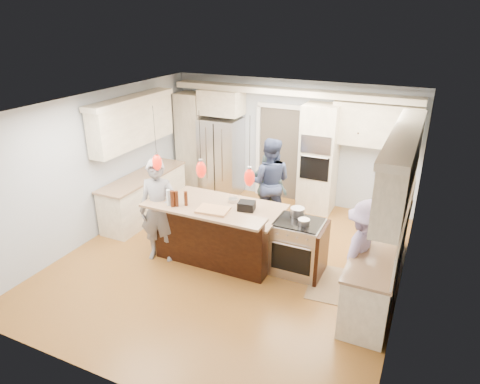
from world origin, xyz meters
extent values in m
plane|color=#AB6E2F|center=(0.00, 0.00, 0.00)|extent=(6.00, 6.00, 0.00)
cube|color=#B2BCC6|center=(0.00, 3.00, 1.35)|extent=(5.50, 0.04, 2.70)
cube|color=#B2BCC6|center=(0.00, -3.00, 1.35)|extent=(5.50, 0.04, 2.70)
cube|color=#B2BCC6|center=(-2.75, 0.00, 1.35)|extent=(0.04, 6.00, 2.70)
cube|color=#B2BCC6|center=(2.75, 0.00, 1.35)|extent=(0.04, 6.00, 2.70)
cube|color=white|center=(0.00, 0.00, 2.70)|extent=(5.50, 6.00, 0.04)
cube|color=#B7B7BC|center=(-1.55, 2.64, 0.90)|extent=(0.90, 0.70, 1.80)
cube|color=#FFF2CE|center=(0.75, 2.67, 1.15)|extent=(0.72, 0.64, 2.30)
cube|color=black|center=(0.75, 2.34, 1.55)|extent=(0.60, 0.02, 0.35)
cube|color=black|center=(0.75, 2.34, 1.05)|extent=(0.60, 0.02, 0.50)
cylinder|color=#B7B7BC|center=(0.75, 2.31, 1.30)|extent=(0.55, 0.02, 0.02)
cube|color=#FFF2CE|center=(-2.35, 2.70, 1.15)|extent=(0.60, 0.58, 2.30)
cube|color=#FFF2CE|center=(-1.55, 2.70, 2.15)|extent=(0.95, 0.58, 0.55)
cube|color=#FFF2CE|center=(1.80, 2.82, 1.95)|extent=(1.70, 0.35, 0.85)
cube|color=beige|center=(0.00, 2.80, 2.48)|extent=(5.30, 0.38, 0.12)
cube|color=#4C443A|center=(-0.25, 2.99, 1.05)|extent=(0.90, 0.06, 2.10)
cube|color=white|center=(-0.25, 2.95, 2.13)|extent=(1.04, 0.06, 0.10)
cube|color=#FFF2CE|center=(2.40, 0.30, 0.44)|extent=(0.60, 3.00, 0.88)
cube|color=tan|center=(2.40, 0.30, 0.90)|extent=(0.64, 3.05, 0.04)
cube|color=#FFF2CE|center=(2.52, 0.30, 1.98)|extent=(0.35, 3.00, 0.85)
cube|color=beige|center=(2.51, 0.30, 2.46)|extent=(0.37, 3.10, 0.10)
cube|color=#FFF2CE|center=(-2.40, 0.80, 0.44)|extent=(0.60, 2.20, 0.88)
cube|color=tan|center=(-2.40, 0.80, 0.90)|extent=(0.64, 2.25, 0.04)
cube|color=#FFF2CE|center=(-2.52, 0.80, 1.98)|extent=(0.35, 2.20, 0.85)
cube|color=beige|center=(-2.51, 0.80, 2.46)|extent=(0.37, 2.30, 0.10)
cube|color=black|center=(-0.25, 0.15, 0.44)|extent=(2.00, 1.00, 0.88)
cube|color=tan|center=(-0.25, 0.15, 0.90)|extent=(2.10, 1.10, 0.04)
cube|color=black|center=(-0.25, -0.41, 0.54)|extent=(2.00, 0.12, 1.08)
cube|color=tan|center=(-0.25, -0.55, 1.10)|extent=(2.10, 0.42, 0.04)
cube|color=black|center=(0.20, 0.19, 0.99)|extent=(0.31, 0.27, 0.15)
cube|color=#B7B7BC|center=(1.13, 0.15, 0.45)|extent=(0.76, 0.66, 0.90)
cube|color=black|center=(1.13, -0.19, 0.40)|extent=(0.65, 0.01, 0.45)
cube|color=black|center=(1.13, 0.15, 0.91)|extent=(0.72, 0.59, 0.02)
cube|color=black|center=(1.54, 0.15, 0.44)|extent=(0.06, 0.71, 0.88)
cylinder|color=black|center=(-1.05, -0.51, 2.33)|extent=(0.01, 0.01, 0.75)
ellipsoid|color=red|center=(-1.05, -0.51, 1.80)|extent=(0.15, 0.15, 0.26)
cylinder|color=black|center=(-0.25, -0.51, 2.33)|extent=(0.01, 0.01, 0.75)
ellipsoid|color=red|center=(-0.25, -0.51, 1.80)|extent=(0.15, 0.15, 0.26)
cylinder|color=black|center=(0.55, -0.51, 2.33)|extent=(0.01, 0.01, 0.75)
ellipsoid|color=red|center=(0.55, -0.51, 1.80)|extent=(0.15, 0.15, 0.26)
imported|color=slate|center=(-1.14, -0.45, 0.91)|extent=(0.76, 0.60, 1.82)
imported|color=navy|center=(0.06, 1.60, 0.90)|extent=(1.00, 0.86, 1.79)
imported|color=#4D676C|center=(0.03, 1.60, 0.74)|extent=(0.92, 0.53, 1.48)
imported|color=#9F8CBD|center=(2.25, -0.29, 0.82)|extent=(0.79, 1.16, 1.65)
cube|color=#957851|center=(1.78, 0.00, 0.01)|extent=(0.80, 1.09, 0.01)
cylinder|color=silver|center=(-0.84, -0.57, 1.25)|extent=(0.08, 0.08, 0.27)
cylinder|color=#401A0B|center=(-0.70, -0.54, 1.25)|extent=(0.08, 0.08, 0.26)
cylinder|color=#401A0B|center=(-0.75, -0.59, 1.26)|extent=(0.07, 0.07, 0.27)
cylinder|color=#401A0B|center=(-0.58, -0.45, 1.24)|extent=(0.06, 0.06, 0.24)
cylinder|color=#B7B7BC|center=(-0.78, -0.54, 1.18)|extent=(0.08, 0.08, 0.13)
cube|color=tan|center=(-0.09, -0.47, 1.14)|extent=(0.52, 0.40, 0.04)
cylinder|color=#B7B7BC|center=(1.04, 0.34, 0.99)|extent=(0.23, 0.23, 0.13)
cylinder|color=#B7B7BC|center=(1.23, 0.07, 0.97)|extent=(0.19, 0.19, 0.09)
camera|label=1|loc=(2.85, -5.78, 3.99)|focal=32.00mm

